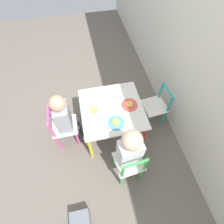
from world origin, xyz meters
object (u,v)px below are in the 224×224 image
plate_right (116,123)px  chair_green (130,164)px  plate_front (94,111)px  kids_table (112,112)px  child_front (65,117)px  plate_back (129,105)px  child_right (129,150)px  chair_teal (156,107)px  chair_pink (63,127)px

plate_right → chair_green: bearing=8.8°
plate_front → kids_table: bearing=90.0°
kids_table → child_front: 0.48m
plate_back → child_right: bearing=-15.7°
kids_table → plate_back: bearing=90.0°
chair_green → child_front: 0.78m
child_right → plate_back: 0.50m
child_front → child_right: size_ratio=0.96×
kids_table → plate_back: 0.20m
chair_teal → plate_back: 0.42m
chair_teal → child_front: bearing=-92.7°
chair_teal → plate_right: 0.63m
plate_right → chair_pink: bearing=-108.7°
child_front → child_right: (0.48, 0.53, 0.03)m
child_right → plate_front: size_ratio=4.76×
chair_green → plate_right: size_ratio=3.31×
chair_green → chair_teal: size_ratio=1.00×
kids_table → plate_right: plate_right is taller
chair_pink → plate_right: bearing=-108.7°
chair_teal → plate_back: chair_teal is taller
plate_right → plate_back: bearing=135.0°
chair_green → child_right: size_ratio=0.68×
chair_pink → plate_back: (-0.00, 0.73, 0.21)m
plate_right → plate_back: 0.26m
child_front → plate_front: bearing=-90.0°
chair_pink → kids_table: bearing=-90.0°
chair_green → chair_teal: same height
kids_table → chair_green: (0.54, 0.06, -0.14)m
child_front → plate_back: size_ratio=4.53×
child_right → plate_right: bearing=-86.4°
chair_pink → chair_teal: same height
chair_teal → child_front: size_ratio=0.71×
chair_pink → child_front: bearing=-90.0°
chair_green → child_right: bearing=-90.0°
child_front → plate_front: (-0.00, 0.30, 0.02)m
plate_front → plate_back: same height
chair_pink → child_front: size_ratio=0.71×
child_right → plate_front: child_right is taller
kids_table → chair_pink: chair_pink is taller
chair_green → child_right: child_right is taller
chair_pink → plate_right: size_ratio=3.31×
chair_pink → child_right: bearing=-129.1°
chair_pink → plate_right: (0.18, 0.54, 0.21)m
child_front → plate_back: (-0.00, 0.67, 0.02)m
plate_right → plate_back: size_ratio=0.96×
chair_green → plate_back: chair_green is taller
kids_table → plate_front: (-0.00, -0.18, 0.07)m
chair_green → chair_teal: bearing=-135.0°
child_right → plate_front: (-0.48, -0.23, -0.01)m
chair_pink → plate_back: chair_pink is taller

